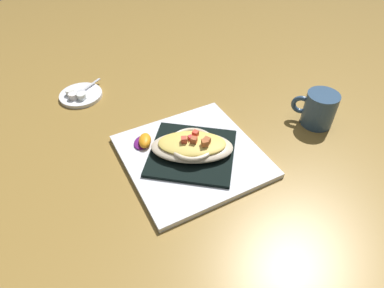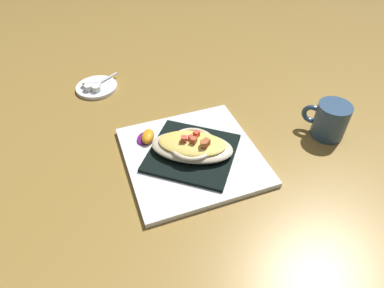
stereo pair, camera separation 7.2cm
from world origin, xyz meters
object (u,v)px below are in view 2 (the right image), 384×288
(creamer_cup_1, at_px, (89,88))
(creamer_cup_0, at_px, (87,84))
(square_plate, at_px, (192,156))
(gratin_dish, at_px, (192,146))
(creamer_saucer, at_px, (97,87))
(creamer_cup_2, at_px, (96,88))
(coffee_mug, at_px, (329,122))
(spoon, at_px, (98,83))
(orange_garnish, at_px, (147,137))

(creamer_cup_1, bearing_deg, creamer_cup_0, -4.90)
(creamer_cup_0, bearing_deg, square_plate, -165.53)
(gratin_dish, distance_m, creamer_saucer, 0.39)
(gratin_dish, bearing_deg, creamer_cup_2, 13.77)
(coffee_mug, xyz_separation_m, creamer_cup_0, (0.50, 0.42, -0.02))
(creamer_saucer, bearing_deg, spoon, -69.12)
(coffee_mug, bearing_deg, spoon, 38.56)
(orange_garnish, height_order, creamer_cup_0, orange_garnish)
(creamer_cup_0, bearing_deg, gratin_dish, -165.52)
(gratin_dish, bearing_deg, orange_garnish, 32.83)
(coffee_mug, xyz_separation_m, creamer_cup_2, (0.46, 0.41, -0.02))
(creamer_saucer, bearing_deg, square_plate, -168.23)
(orange_garnish, bearing_deg, creamer_cup_1, 8.62)
(square_plate, xyz_separation_m, creamer_cup_1, (0.37, 0.10, 0.01))
(creamer_cup_2, bearing_deg, creamer_cup_0, 20.88)
(coffee_mug, bearing_deg, creamer_cup_0, 39.96)
(creamer_saucer, xyz_separation_m, creamer_cup_2, (-0.02, 0.01, 0.01))
(coffee_mug, xyz_separation_m, creamer_saucer, (0.49, 0.40, -0.03))
(gratin_dish, relative_size, creamer_saucer, 1.72)
(coffee_mug, bearing_deg, orange_garnish, 62.08)
(orange_garnish, bearing_deg, gratin_dish, -147.17)
(orange_garnish, relative_size, creamer_cup_1, 2.63)
(creamer_cup_1, bearing_deg, gratin_dish, -164.41)
(creamer_saucer, bearing_deg, coffee_mug, -140.83)
(gratin_dish, height_order, orange_garnish, gratin_dish)
(gratin_dish, relative_size, spoon, 2.08)
(creamer_cup_0, bearing_deg, coffee_mug, -140.04)
(gratin_dish, relative_size, orange_garnish, 3.17)
(creamer_cup_2, bearing_deg, orange_garnish, -174.43)
(square_plate, relative_size, creamer_saucer, 2.48)
(gratin_dish, relative_size, creamer_cup_0, 8.34)
(coffee_mug, distance_m, creamer_cup_0, 0.66)
(creamer_saucer, bearing_deg, creamer_cup_2, 162.45)
(gratin_dish, relative_size, coffee_mug, 1.94)
(square_plate, height_order, orange_garnish, orange_garnish)
(spoon, xyz_separation_m, creamer_cup_1, (-0.01, 0.03, 0.00))
(spoon, bearing_deg, creamer_saucer, 110.88)
(orange_garnish, relative_size, spoon, 0.66)
(gratin_dish, distance_m, creamer_cup_2, 0.37)
(gratin_dish, distance_m, coffee_mug, 0.34)
(creamer_saucer, bearing_deg, orange_garnish, -176.48)
(gratin_dish, bearing_deg, creamer_saucer, 11.78)
(creamer_saucer, height_order, creamer_cup_1, creamer_cup_1)
(gratin_dish, bearing_deg, creamer_cup_1, 15.59)
(creamer_cup_2, bearing_deg, square_plate, -166.24)
(orange_garnish, distance_m, coffee_mug, 0.43)
(orange_garnish, bearing_deg, creamer_cup_2, 5.57)
(spoon, xyz_separation_m, creamer_cup_0, (0.01, 0.03, 0.00))
(gratin_dish, height_order, spoon, gratin_dish)
(creamer_saucer, relative_size, creamer_cup_2, 4.85)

